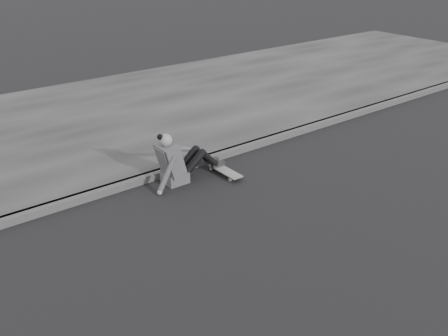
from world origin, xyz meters
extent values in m
plane|color=black|center=(0.00, 0.00, 0.00)|extent=(80.00, 80.00, 0.00)
cube|color=#444444|center=(0.00, 2.58, 0.06)|extent=(24.00, 0.16, 0.12)
cube|color=#333333|center=(0.00, 5.60, 0.06)|extent=(24.00, 6.00, 0.12)
cylinder|color=#969691|center=(-0.80, 1.76, 0.03)|extent=(0.03, 0.05, 0.05)
cylinder|color=#969691|center=(-0.65, 1.76, 0.03)|extent=(0.03, 0.05, 0.05)
cylinder|color=#969691|center=(-0.80, 2.28, 0.03)|extent=(0.03, 0.05, 0.05)
cylinder|color=#969691|center=(-0.65, 2.28, 0.03)|extent=(0.03, 0.05, 0.05)
cube|color=#29292B|center=(-0.72, 1.76, 0.06)|extent=(0.16, 0.04, 0.03)
cube|color=#29292B|center=(-0.72, 2.28, 0.06)|extent=(0.16, 0.04, 0.03)
cube|color=slate|center=(-0.72, 2.02, 0.08)|extent=(0.20, 0.78, 0.02)
cube|color=#49494B|center=(-1.52, 2.27, 0.09)|extent=(0.36, 0.34, 0.18)
cube|color=#49494B|center=(-1.59, 2.27, 0.43)|extent=(0.37, 0.40, 0.57)
cube|color=#49494B|center=(-1.72, 2.27, 0.55)|extent=(0.14, 0.30, 0.20)
cylinder|color=gray|center=(-1.64, 2.27, 0.67)|extent=(0.09, 0.09, 0.08)
sphere|color=gray|center=(-1.65, 2.27, 0.76)|extent=(0.20, 0.20, 0.20)
sphere|color=black|center=(-1.74, 2.29, 0.83)|extent=(0.09, 0.09, 0.09)
cylinder|color=black|center=(-1.21, 2.18, 0.28)|extent=(0.43, 0.13, 0.39)
cylinder|color=black|center=(-1.21, 2.36, 0.28)|extent=(0.43, 0.13, 0.39)
cylinder|color=black|center=(-0.91, 2.18, 0.28)|extent=(0.35, 0.11, 0.36)
cylinder|color=black|center=(-0.91, 2.36, 0.28)|extent=(0.35, 0.11, 0.36)
sphere|color=black|center=(-1.04, 2.18, 0.42)|extent=(0.13, 0.13, 0.13)
sphere|color=black|center=(-1.04, 2.36, 0.42)|extent=(0.13, 0.13, 0.13)
cube|color=#262626|center=(-0.72, 2.18, 0.12)|extent=(0.24, 0.08, 0.07)
cube|color=#262626|center=(-0.72, 2.36, 0.12)|extent=(0.24, 0.08, 0.07)
cylinder|color=#49494B|center=(-1.79, 2.06, 0.29)|extent=(0.38, 0.08, 0.58)
sphere|color=gray|center=(-1.94, 2.05, 0.04)|extent=(0.08, 0.08, 0.08)
cylinder|color=#49494B|center=(-1.35, 2.43, 0.49)|extent=(0.48, 0.08, 0.21)
camera|label=1|loc=(-5.29, -3.89, 3.62)|focal=40.00mm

